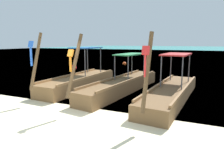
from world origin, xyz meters
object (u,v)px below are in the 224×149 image
at_px(longtail_boat_orange_ribbon, 123,85).
at_px(longtail_boat_red_ribbon, 171,92).
at_px(mooring_buoy_far, 74,68).
at_px(mooring_buoy_near, 124,64).
at_px(longtail_boat_blue_ribbon, 80,81).

bearing_deg(longtail_boat_orange_ribbon, longtail_boat_red_ribbon, -11.58).
distance_m(longtail_boat_red_ribbon, mooring_buoy_far, 10.62).
distance_m(longtail_boat_orange_ribbon, longtail_boat_red_ribbon, 2.45).
distance_m(longtail_boat_orange_ribbon, mooring_buoy_near, 11.19).
xyz_separation_m(longtail_boat_blue_ribbon, mooring_buoy_far, (-4.06, 5.45, -0.12)).
bearing_deg(longtail_boat_red_ribbon, longtail_boat_orange_ribbon, 168.42).
bearing_deg(longtail_boat_blue_ribbon, longtail_boat_orange_ribbon, 3.07).
distance_m(longtail_boat_blue_ribbon, longtail_boat_orange_ribbon, 2.43).
height_order(longtail_boat_red_ribbon, mooring_buoy_near, longtail_boat_red_ribbon).
xyz_separation_m(longtail_boat_orange_ribbon, mooring_buoy_far, (-6.48, 5.32, -0.11)).
bearing_deg(longtail_boat_orange_ribbon, longtail_boat_blue_ribbon, -176.93).
height_order(longtail_boat_blue_ribbon, longtail_boat_orange_ribbon, longtail_boat_blue_ribbon).
relative_size(longtail_boat_blue_ribbon, mooring_buoy_far, 12.18).
bearing_deg(mooring_buoy_far, longtail_boat_red_ribbon, -33.21).
relative_size(longtail_boat_blue_ribbon, longtail_boat_orange_ribbon, 0.85).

